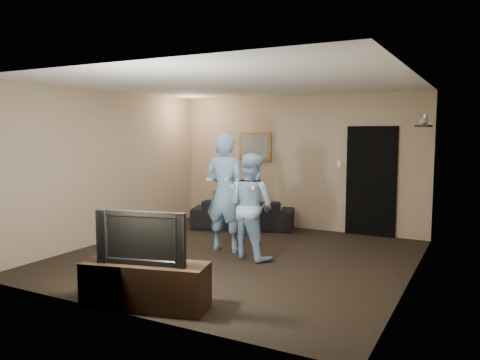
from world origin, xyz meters
The scene contains 19 objects.
ground centered at (0.00, 0.00, 0.00)m, with size 5.00×5.00×0.00m, color black.
ceiling centered at (0.00, 0.00, 2.60)m, with size 5.00×5.00×0.04m, color silver.
wall_back centered at (0.00, 2.50, 1.30)m, with size 5.00×0.04×2.60m, color tan.
wall_front centered at (0.00, -2.50, 1.30)m, with size 5.00×0.04×2.60m, color tan.
wall_left centered at (-2.50, 0.00, 1.30)m, with size 0.04×5.00×2.60m, color tan.
wall_right centered at (2.50, 0.00, 1.30)m, with size 0.04×5.00×2.60m, color tan.
sofa centered at (-0.91, 1.96, 0.29)m, with size 1.97×0.77×0.58m, color black.
throw_pillow centered at (-1.33, 1.96, 0.48)m, with size 0.47×0.15×0.47m, color #174636.
painting_frame centered at (-0.90, 2.48, 1.60)m, with size 0.72×0.05×0.57m, color olive.
painting_canvas centered at (-0.90, 2.45, 1.60)m, with size 0.62×0.01×0.47m, color slate.
doorway centered at (1.45, 2.47, 1.00)m, with size 0.90×0.06×2.00m, color black.
light_switch centered at (0.85, 2.48, 1.30)m, with size 0.08×0.02×0.12m, color silver.
wall_shelf centered at (2.39, 1.80, 1.99)m, with size 0.20×0.60×0.03m, color black.
shelf_vase centered at (2.39, 1.72, 2.07)m, with size 0.13×0.13×0.14m, color #B3B3B8.
shelf_figurine centered at (2.39, 1.98, 2.09)m, with size 0.06×0.06×0.18m, color silver.
tv_console centered at (0.09, -2.24, 0.25)m, with size 1.38×0.44×0.49m, color black.
television centered at (0.09, -2.24, 0.79)m, with size 1.01×0.13×0.58m, color black.
wii_player_left centered at (-0.34, 0.25, 0.94)m, with size 0.71×0.53×1.89m.
wii_player_right centered at (0.20, 0.08, 0.79)m, with size 0.90×0.77×1.59m.
Camera 1 is at (3.31, -6.11, 1.91)m, focal length 35.00 mm.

